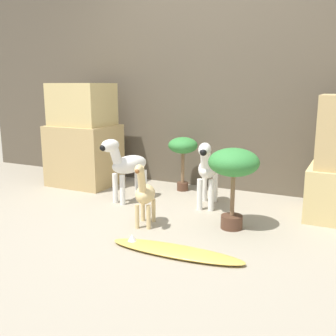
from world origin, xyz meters
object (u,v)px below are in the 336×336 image
Objects in this scene: surfboard at (175,251)px; giraffe_figurine at (145,193)px; potted_palm_back at (183,149)px; zebra_left at (126,164)px; zebra_right at (207,168)px; potted_palm_front at (234,168)px.

giraffe_figurine is at bearing 139.32° from surfboard.
potted_palm_back reaches higher than giraffe_figurine.
zebra_left is 0.68m from potted_palm_back.
zebra_right is 0.73m from giraffe_figurine.
surfboard is at bearing -107.66° from potted_palm_front.
surfboard is at bearing -40.68° from giraffe_figurine.
potted_palm_back is 0.60× the size of surfboard.
surfboard is (-0.20, -0.62, -0.46)m from potted_palm_front.
zebra_left is 0.70m from giraffe_figurine.
giraffe_figurine is (0.48, -0.50, -0.09)m from zebra_left.
zebra_left is 1.15m from potted_palm_front.
zebra_right reaches higher than potted_palm_back.
potted_palm_front is (1.11, -0.26, 0.12)m from zebra_left.
surfboard is (0.17, -1.04, -0.34)m from zebra_right.
giraffe_figurine is 0.56× the size of surfboard.
zebra_right is 0.77m from zebra_left.
zebra_right is 1.11m from surfboard.
zebra_left is 1.18× the size of giraffe_figurine.
zebra_right is at bearing -44.94° from potted_palm_back.
potted_palm_back is (-0.16, 1.10, 0.18)m from giraffe_figurine.
potted_palm_front reaches higher than zebra_left.
giraffe_figurine is 0.93× the size of potted_palm_back.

